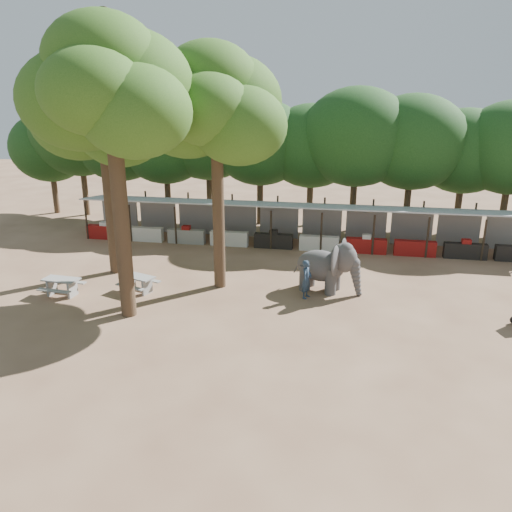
% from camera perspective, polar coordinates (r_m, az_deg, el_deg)
% --- Properties ---
extents(ground, '(100.00, 100.00, 0.00)m').
position_cam_1_polar(ground, '(18.89, 0.16, -10.58)').
color(ground, brown).
rests_on(ground, ground).
extents(vendor_stalls, '(28.00, 2.99, 2.80)m').
position_cam_1_polar(vendor_stalls, '(31.31, 4.82, 3.36)').
color(vendor_stalls, '#A5A6AD').
rests_on(vendor_stalls, ground).
extents(yard_tree_left, '(7.10, 6.90, 11.02)m').
position_cam_1_polar(yard_tree_left, '(26.49, -17.28, 15.38)').
color(yard_tree_left, '#332316').
rests_on(yard_tree_left, ground).
extents(yard_tree_center, '(7.10, 6.90, 12.04)m').
position_cam_1_polar(yard_tree_center, '(20.66, -16.44, 17.77)').
color(yard_tree_center, '#332316').
rests_on(yard_tree_center, ground).
extents(yard_tree_back, '(7.10, 6.90, 11.36)m').
position_cam_1_polar(yard_tree_back, '(23.35, -4.81, 16.69)').
color(yard_tree_back, '#332316').
rests_on(yard_tree_back, ground).
extents(backdrop_trees, '(46.46, 5.95, 8.33)m').
position_cam_1_polar(backdrop_trees, '(35.63, 5.91, 12.17)').
color(backdrop_trees, '#332316').
rests_on(backdrop_trees, ground).
extents(elephant, '(3.39, 2.49, 2.52)m').
position_cam_1_polar(elephant, '(23.99, 8.26, -1.14)').
color(elephant, '#3A3838').
rests_on(elephant, ground).
extents(handler, '(0.61, 0.76, 1.82)m').
position_cam_1_polar(handler, '(23.17, 5.80, -2.66)').
color(handler, '#26384C').
rests_on(handler, ground).
extents(picnic_table_near, '(1.78, 1.62, 0.84)m').
position_cam_1_polar(picnic_table_near, '(25.15, -21.33, -3.05)').
color(picnic_table_near, gray).
rests_on(picnic_table_near, ground).
extents(picnic_table_far, '(2.00, 1.90, 0.81)m').
position_cam_1_polar(picnic_table_far, '(24.51, -13.30, -2.85)').
color(picnic_table_far, gray).
rests_on(picnic_table_far, ground).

